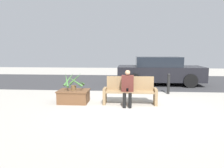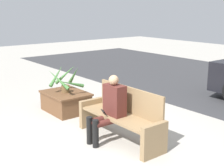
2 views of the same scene
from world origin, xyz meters
TOP-DOWN VIEW (x-y plane):
  - ground_plane at (0.00, 0.00)m, footprint 30.00×30.00m
  - bench at (-0.00, 0.44)m, footprint 1.79×0.52m
  - person_seated at (-0.09, 0.23)m, footprint 0.40×0.63m
  - planter_box at (-1.93, 0.42)m, footprint 1.04×0.81m
  - potted_plant at (-1.93, 0.42)m, footprint 0.72×0.72m

SIDE VIEW (x-z plane):
  - ground_plane at x=0.00m, z-range 0.00..0.00m
  - planter_box at x=-1.93m, z-range 0.02..0.46m
  - bench at x=0.00m, z-range -0.03..0.88m
  - person_seated at x=-0.09m, z-range 0.04..1.20m
  - potted_plant at x=-1.93m, z-range 0.42..1.03m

